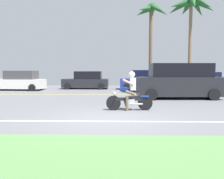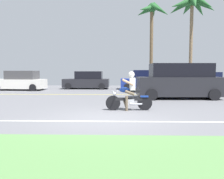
{
  "view_description": "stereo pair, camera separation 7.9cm",
  "coord_description": "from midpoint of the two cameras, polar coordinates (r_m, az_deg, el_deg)",
  "views": [
    {
      "loc": [
        0.34,
        -7.69,
        1.59
      ],
      "look_at": [
        0.07,
        4.25,
        0.65
      ],
      "focal_mm": 37.39,
      "sensor_mm": 36.0,
      "label": 1
    },
    {
      "loc": [
        0.42,
        -7.69,
        1.59
      ],
      "look_at": [
        0.07,
        4.25,
        0.65
      ],
      "focal_mm": 37.39,
      "sensor_mm": 36.0,
      "label": 2
    }
  ],
  "objects": [
    {
      "name": "palm_tree_0",
      "position": [
        24.78,
        9.85,
        17.36
      ],
      "size": [
        3.46,
        3.64,
        8.46
      ],
      "color": "brown",
      "rests_on": "ground"
    },
    {
      "name": "parked_car_3",
      "position": [
        20.83,
        21.13,
        1.79
      ],
      "size": [
        4.29,
        2.04,
        1.51
      ],
      "color": "navy",
      "rests_on": "ground"
    },
    {
      "name": "ground",
      "position": [
        10.82,
        -0.34,
        -4.05
      ],
      "size": [
        56.0,
        30.0,
        0.04
      ],
      "primitive_type": "cube",
      "color": "slate"
    },
    {
      "name": "lane_line_near",
      "position": [
        7.46,
        -1.27,
        -7.78
      ],
      "size": [
        50.4,
        0.12,
        0.01
      ],
      "primitive_type": "cube",
      "color": "silver",
      "rests_on": "ground"
    },
    {
      "name": "motorcyclist",
      "position": [
        9.48,
        4.5,
        -1.09
      ],
      "size": [
        1.89,
        0.62,
        1.58
      ],
      "color": "black",
      "rests_on": "ground"
    },
    {
      "name": "palm_tree_1",
      "position": [
        25.95,
        19.16,
        18.53
      ],
      "size": [
        4.96,
        4.96,
        9.34
      ],
      "color": "#846B4C",
      "rests_on": "ground"
    },
    {
      "name": "parked_car_1",
      "position": [
        21.18,
        -5.99,
        2.17
      ],
      "size": [
        4.08,
        1.97,
        1.57
      ],
      "color": "#232328",
      "rests_on": "ground"
    },
    {
      "name": "suv_nearby",
      "position": [
        14.12,
        16.25,
        1.87
      ],
      "size": [
        4.97,
        2.19,
        2.03
      ],
      "color": "#232328",
      "rests_on": "ground"
    },
    {
      "name": "parked_car_0",
      "position": [
        20.93,
        -21.4,
        1.91
      ],
      "size": [
        4.31,
        2.06,
        1.62
      ],
      "color": "white",
      "rests_on": "ground"
    },
    {
      "name": "parked_car_2",
      "position": [
        20.62,
        8.09,
        2.21
      ],
      "size": [
        4.07,
        2.02,
        1.68
      ],
      "color": "navy",
      "rests_on": "ground"
    },
    {
      "name": "lane_line_far",
      "position": [
        15.8,
        0.3,
        -1.25
      ],
      "size": [
        50.4,
        0.12,
        0.01
      ],
      "primitive_type": "cube",
      "color": "yellow",
      "rests_on": "ground"
    },
    {
      "name": "grass_median",
      "position": [
        3.94,
        -4.17,
        -18.89
      ],
      "size": [
        56.0,
        3.8,
        0.06
      ],
      "primitive_type": "cube",
      "color": "#5B8C4C",
      "rests_on": "ground"
    }
  ]
}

